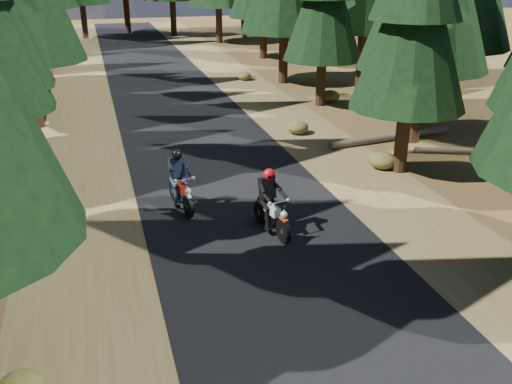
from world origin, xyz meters
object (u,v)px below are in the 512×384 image
log_near (390,137)px  log_far (471,151)px  rider_follow (181,190)px  rider_lead (272,213)px

log_near → log_far: bearing=-55.8°
log_near → log_far: log_near is taller
rider_follow → rider_lead: bearing=123.5°
log_far → rider_follow: rider_follow is taller
rider_lead → rider_follow: (-2.10, 2.24, 0.01)m
log_far → rider_lead: rider_lead is taller
log_near → log_far: (2.12, -2.38, -0.04)m
log_near → rider_follow: size_ratio=2.69×
log_far → rider_lead: (-9.24, -4.21, 0.48)m
log_far → rider_follow: size_ratio=1.98×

